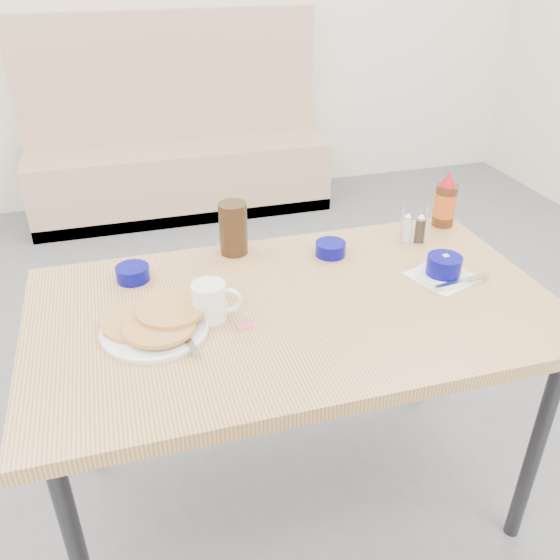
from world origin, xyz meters
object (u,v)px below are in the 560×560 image
object	(u,v)px
pancake_plate	(156,324)
coffee_mug	(211,301)
dining_table	(295,323)
condiment_caddy	(413,230)
grits_setting	(444,268)
creamer_bowl	(133,273)
syrup_bottle	(445,202)
booth_bench	(179,157)
butter_bowl	(330,249)
amber_tumbler	(233,228)

from	to	relation	value
pancake_plate	coffee_mug	xyz separation A→B (m)	(0.15, 0.02, 0.03)
dining_table	condiment_caddy	bearing A→B (deg)	28.28
coffee_mug	grits_setting	world-z (taller)	coffee_mug
coffee_mug	creamer_bowl	xyz separation A→B (m)	(-0.18, 0.25, -0.03)
grits_setting	syrup_bottle	bearing A→B (deg)	60.72
booth_bench	butter_bowl	bearing A→B (deg)	-85.25
dining_table	pancake_plate	size ratio (longest dim) A/B	5.10
creamer_bowl	syrup_bottle	world-z (taller)	syrup_bottle
pancake_plate	coffee_mug	distance (m)	0.15
pancake_plate	condiment_caddy	distance (m)	0.89
booth_bench	dining_table	xyz separation A→B (m)	(0.00, -2.53, 0.35)
booth_bench	dining_table	world-z (taller)	booth_bench
butter_bowl	booth_bench	bearing A→B (deg)	94.75
dining_table	amber_tumbler	size ratio (longest dim) A/B	8.57
pancake_plate	condiment_caddy	bearing A→B (deg)	18.00
booth_bench	syrup_bottle	xyz separation A→B (m)	(0.63, -2.19, 0.49)
grits_setting	booth_bench	bearing A→B (deg)	100.23
grits_setting	creamer_bowl	bearing A→B (deg)	164.71
booth_bench	coffee_mug	bearing A→B (deg)	-95.07
dining_table	creamer_bowl	size ratio (longest dim) A/B	14.72
grits_setting	coffee_mug	bearing A→B (deg)	-178.38
grits_setting	creamer_bowl	size ratio (longest dim) A/B	2.37
grits_setting	syrup_bottle	size ratio (longest dim) A/B	1.18
butter_bowl	pancake_plate	bearing A→B (deg)	-155.27
pancake_plate	grits_setting	bearing A→B (deg)	2.55
grits_setting	butter_bowl	xyz separation A→B (m)	(-0.26, 0.22, -0.01)
condiment_caddy	butter_bowl	bearing A→B (deg)	-153.01
booth_bench	grits_setting	bearing A→B (deg)	-79.77
creamer_bowl	butter_bowl	bearing A→B (deg)	-1.31
pancake_plate	amber_tumbler	xyz separation A→B (m)	(0.28, 0.36, 0.06)
dining_table	grits_setting	xyz separation A→B (m)	(0.45, 0.02, 0.09)
booth_bench	coffee_mug	xyz separation A→B (m)	(-0.22, -2.53, 0.46)
pancake_plate	condiment_caddy	xyz separation A→B (m)	(0.85, 0.28, 0.02)
amber_tumbler	pancake_plate	bearing A→B (deg)	-127.88
creamer_bowl	grits_setting	bearing A→B (deg)	-15.29
butter_bowl	amber_tumbler	size ratio (longest dim) A/B	0.57
booth_bench	pancake_plate	distance (m)	2.61
coffee_mug	condiment_caddy	xyz separation A→B (m)	(0.70, 0.26, -0.01)
dining_table	coffee_mug	xyz separation A→B (m)	(-0.22, -0.00, 0.11)
dining_table	grits_setting	distance (m)	0.46
booth_bench	amber_tumbler	bearing A→B (deg)	-92.38
booth_bench	butter_bowl	xyz separation A→B (m)	(0.19, -2.29, 0.43)
booth_bench	butter_bowl	world-z (taller)	booth_bench
coffee_mug	butter_bowl	bearing A→B (deg)	30.09
creamer_bowl	amber_tumbler	size ratio (longest dim) A/B	0.58
booth_bench	dining_table	distance (m)	2.56
butter_bowl	grits_setting	bearing A→B (deg)	-40.08
coffee_mug	creamer_bowl	size ratio (longest dim) A/B	1.35
coffee_mug	dining_table	bearing A→B (deg)	0.21
coffee_mug	grits_setting	xyz separation A→B (m)	(0.68, 0.02, -0.02)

